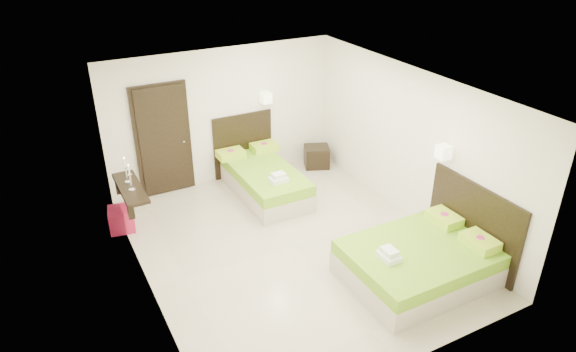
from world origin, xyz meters
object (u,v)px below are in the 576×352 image
bed_single (263,178)px  bed_double (423,259)px  ottoman (122,219)px  nightstand (317,157)px

bed_single → bed_double: bed_single is taller
bed_single → ottoman: size_ratio=5.17×
bed_double → bed_single: bearing=105.5°
nightstand → ottoman: (-4.12, -0.55, -0.02)m
bed_double → nightstand: bearing=82.1°
ottoman → nightstand: bearing=7.6°
bed_single → bed_double: bearing=-74.5°
bed_double → ottoman: bearing=137.1°
bed_double → nightstand: 3.92m
nightstand → ottoman: 4.16m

